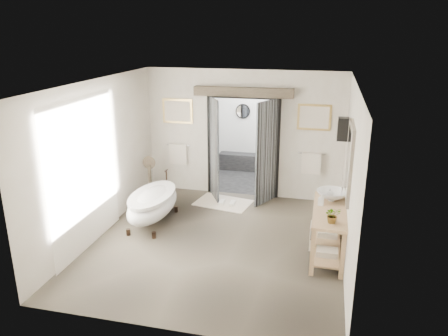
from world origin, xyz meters
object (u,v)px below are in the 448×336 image
at_px(rug, 223,203).
at_px(basin, 332,196).
at_px(vanity, 327,228).
at_px(clawfoot_tub, 153,203).

xyz_separation_m(rug, basin, (2.31, -1.42, 0.93)).
bearing_deg(vanity, rug, 140.95).
bearing_deg(rug, clawfoot_tub, -130.14).
distance_m(vanity, rug, 2.96).
height_order(vanity, rug, vanity).
bearing_deg(vanity, basin, 83.78).
bearing_deg(basin, rug, 124.54).
relative_size(vanity, basin, 2.98).
bearing_deg(vanity, clawfoot_tub, 171.53).
bearing_deg(rug, basin, -31.58).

